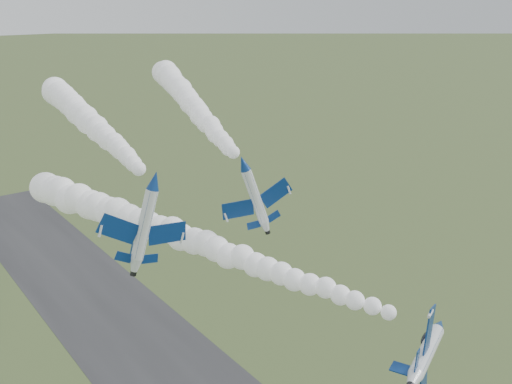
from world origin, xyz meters
The scene contains 6 objects.
jet_lead centered at (8.46, -8.73, 31.46)m, with size 6.32×12.38×10.73m.
smoke_trail_jet_lead centered at (-4.09, 23.23, 33.82)m, with size 4.94×62.04×4.94m, color white, non-canonical shape.
jet_pair_left centered at (-11.12, 17.94, 44.94)m, with size 10.65×13.11×4.12m.
smoke_trail_jet_pair_left centered at (-6.91, 48.59, 46.32)m, with size 5.00×55.23×5.00m, color white, non-canonical shape.
jet_pair_right centered at (1.49, 17.77, 44.85)m, with size 9.50×11.53×3.86m.
smoke_trail_jet_pair_right centered at (15.05, 53.67, 46.37)m, with size 5.43×71.66×5.43m, color white, non-canonical shape.
Camera 1 is at (-39.86, -39.20, 65.41)m, focal length 40.00 mm.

